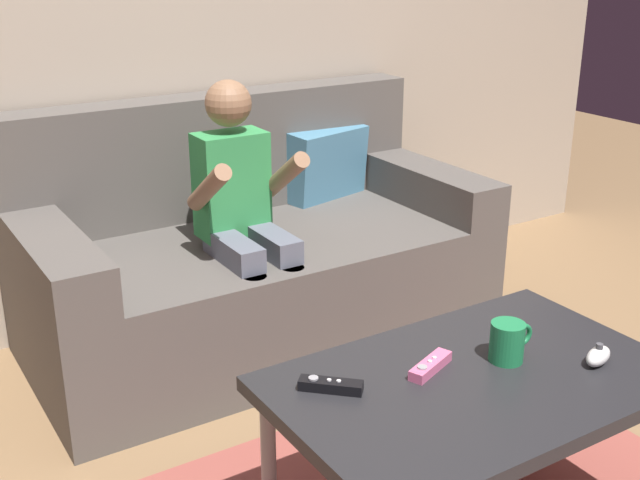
% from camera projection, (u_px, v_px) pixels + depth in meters
% --- Properties ---
extents(couch, '(1.61, 0.80, 0.85)m').
position_uv_depth(couch, '(254.00, 258.00, 2.91)').
color(couch, '#56514C').
rests_on(couch, ground).
extents(person_seated_on_couch, '(0.32, 0.40, 0.96)m').
position_uv_depth(person_seated_on_couch, '(243.00, 212.00, 2.61)').
color(person_seated_on_couch, slate).
rests_on(person_seated_on_couch, ground).
extents(coffee_table, '(0.91, 0.57, 0.46)m').
position_uv_depth(coffee_table, '(474.00, 393.00, 1.82)').
color(coffee_table, '#232326').
rests_on(coffee_table, ground).
extents(game_remote_pink_near_edge, '(0.14, 0.09, 0.03)m').
position_uv_depth(game_remote_pink_near_edge, '(430.00, 366.00, 1.83)').
color(game_remote_pink_near_edge, pink).
rests_on(game_remote_pink_near_edge, coffee_table).
extents(nunchuk_white, '(0.10, 0.07, 0.05)m').
position_uv_depth(nunchuk_white, '(598.00, 356.00, 1.85)').
color(nunchuk_white, white).
rests_on(nunchuk_white, coffee_table).
extents(game_remote_black_far_corner, '(0.13, 0.12, 0.03)m').
position_uv_depth(game_remote_black_far_corner, '(330.00, 385.00, 1.75)').
color(game_remote_black_far_corner, black).
rests_on(game_remote_black_far_corner, coffee_table).
extents(coffee_mug, '(0.12, 0.08, 0.09)m').
position_uv_depth(coffee_mug, '(508.00, 342.00, 1.86)').
color(coffee_mug, '#1E7F47').
rests_on(coffee_mug, coffee_table).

